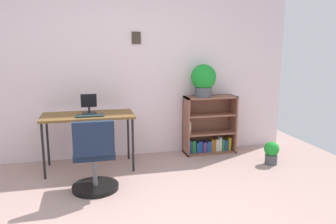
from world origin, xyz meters
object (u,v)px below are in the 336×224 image
keyboard (90,116)px  desk (88,119)px  bookshelf_low (209,128)px  potted_plant_on_shelf (203,79)px  potted_plant_floor (271,152)px  monitor (89,105)px  office_chair (94,161)px

keyboard → desk: bearing=100.0°
bookshelf_low → potted_plant_on_shelf: 0.76m
potted_plant_on_shelf → potted_plant_floor: 1.39m
desk → monitor: size_ratio=4.57×
desk → office_chair: 0.82m
desk → office_chair: size_ratio=1.38×
potted_plant_on_shelf → keyboard: bearing=-167.3°
monitor → office_chair: size_ratio=0.30×
keyboard → potted_plant_floor: bearing=-7.3°
desk → office_chair: bearing=-86.4°
desk → potted_plant_floor: desk is taller
desk → keyboard: size_ratio=3.36×
keyboard → office_chair: bearing=-87.8°
potted_plant_on_shelf → bookshelf_low: bearing=24.7°
monitor → potted_plant_floor: monitor is taller
keyboard → potted_plant_floor: (2.39, -0.31, -0.56)m
bookshelf_low → monitor: bearing=-173.0°
monitor → keyboard: 0.23m
desk → bookshelf_low: bookshelf_low is taller
potted_plant_on_shelf → monitor: bearing=-174.4°
monitor → potted_plant_floor: size_ratio=0.80×
bookshelf_low → potted_plant_floor: 0.99m
desk → potted_plant_on_shelf: (1.65, 0.24, 0.45)m
keyboard → office_chair: 0.74m
office_chair → monitor: bearing=92.0°
desk → bookshelf_low: size_ratio=1.34×
bookshelf_low → office_chair: bearing=-148.6°
keyboard → bookshelf_low: 1.83m
potted_plant_floor → office_chair: bearing=-172.2°
monitor → office_chair: monitor is taller
monitor → keyboard: size_ratio=0.74×
monitor → potted_plant_on_shelf: 1.66m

